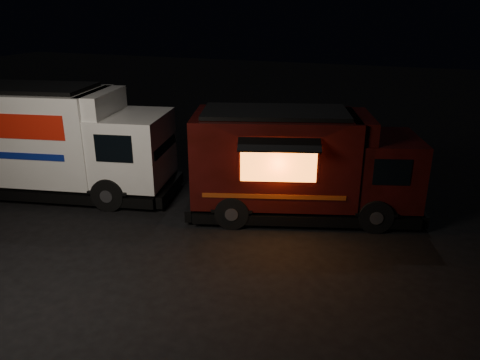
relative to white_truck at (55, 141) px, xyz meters
name	(u,v)px	position (x,y,z in m)	size (l,w,h in m)	color
ground	(136,236)	(3.99, -1.86, -1.71)	(80.00, 80.00, 0.00)	black
white_truck	(55,141)	(0.00, 0.00, 0.00)	(7.55, 2.57, 3.42)	white
red_truck	(304,164)	(7.73, 1.09, -0.19)	(6.53, 2.40, 3.04)	#3B0B0A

